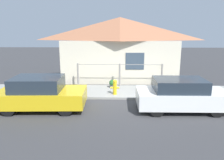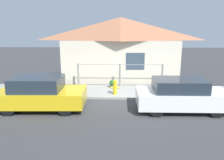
% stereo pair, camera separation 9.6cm
% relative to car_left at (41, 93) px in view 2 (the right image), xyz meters
% --- Properties ---
extents(ground_plane, '(60.00, 60.00, 0.00)m').
position_rel_car_left_xyz_m(ground_plane, '(3.33, 1.32, -0.68)').
color(ground_plane, '#38383A').
extents(sidewalk, '(24.00, 2.36, 0.11)m').
position_rel_car_left_xyz_m(sidewalk, '(3.33, 2.50, -0.63)').
color(sidewalk, gray).
rests_on(sidewalk, ground_plane).
extents(house, '(7.59, 2.23, 4.03)m').
position_rel_car_left_xyz_m(house, '(3.34, 5.23, 2.47)').
color(house, beige).
rests_on(house, ground_plane).
extents(fence, '(4.90, 0.10, 1.29)m').
position_rel_car_left_xyz_m(fence, '(3.33, 3.53, 0.13)').
color(fence, gray).
rests_on(fence, sidewalk).
extents(car_left, '(3.68, 1.90, 1.39)m').
position_rel_car_left_xyz_m(car_left, '(0.00, 0.00, 0.00)').
color(car_left, gold).
rests_on(car_left, ground_plane).
extents(car_right, '(3.73, 1.65, 1.34)m').
position_rel_car_left_xyz_m(car_right, '(5.86, 0.00, -0.02)').
color(car_right, white).
rests_on(car_right, ground_plane).
extents(fire_hydrant, '(0.44, 0.20, 0.77)m').
position_rel_car_left_xyz_m(fire_hydrant, '(3.09, 1.83, -0.18)').
color(fire_hydrant, yellow).
rests_on(fire_hydrant, sidewalk).
extents(potted_plant_near_hydrant, '(0.35, 0.35, 0.45)m').
position_rel_car_left_xyz_m(potted_plant_near_hydrant, '(2.92, 3.12, -0.35)').
color(potted_plant_near_hydrant, slate).
rests_on(potted_plant_near_hydrant, sidewalk).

